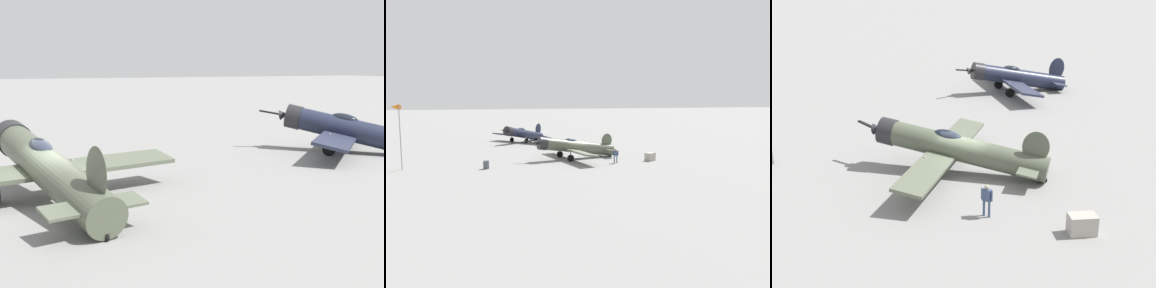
# 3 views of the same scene
# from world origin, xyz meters

# --- Properties ---
(ground_plane) EXTENTS (400.00, 400.00, 0.00)m
(ground_plane) POSITION_xyz_m (0.00, 0.00, 0.00)
(ground_plane) COLOR gray
(airplane_foreground) EXTENTS (11.73, 12.00, 3.02)m
(airplane_foreground) POSITION_xyz_m (-0.50, -0.09, 1.49)
(airplane_foreground) COLOR #4C5442
(airplane_foreground) RESTS_ON ground_plane
(airplane_mid_apron) EXTENTS (9.31, 9.79, 3.22)m
(airplane_mid_apron) POSITION_xyz_m (-4.37, 18.96, 1.39)
(airplane_mid_apron) COLOR #1E2338
(airplane_mid_apron) RESTS_ON ground_plane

